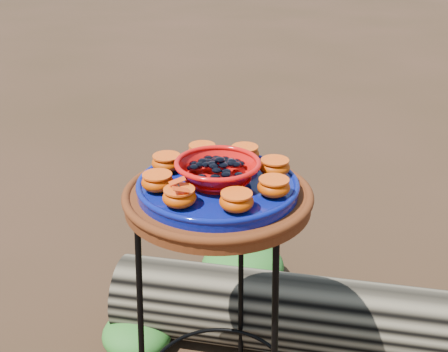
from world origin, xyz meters
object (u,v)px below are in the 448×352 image
(plant_stand, at_px, (219,320))
(driftwood_log, at_px, (327,318))
(cobalt_plate, at_px, (218,187))
(terracotta_saucer, at_px, (218,199))
(red_bowl, at_px, (218,172))

(plant_stand, height_order, driftwood_log, plant_stand)
(plant_stand, relative_size, cobalt_plate, 1.82)
(driftwood_log, bearing_deg, terracotta_saucer, -123.81)
(red_bowl, bearing_deg, driftwood_log, 56.19)
(terracotta_saucer, bearing_deg, red_bowl, 0.00)
(plant_stand, bearing_deg, driftwood_log, 56.19)
(terracotta_saucer, distance_m, red_bowl, 0.07)
(terracotta_saucer, bearing_deg, driftwood_log, 56.19)
(cobalt_plate, height_order, red_bowl, red_bowl)
(terracotta_saucer, distance_m, driftwood_log, 0.74)
(red_bowl, xyz_separation_m, driftwood_log, (0.25, 0.37, -0.65))
(cobalt_plate, bearing_deg, driftwood_log, 56.19)
(plant_stand, distance_m, driftwood_log, 0.50)
(cobalt_plate, distance_m, red_bowl, 0.04)
(plant_stand, relative_size, red_bowl, 3.64)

